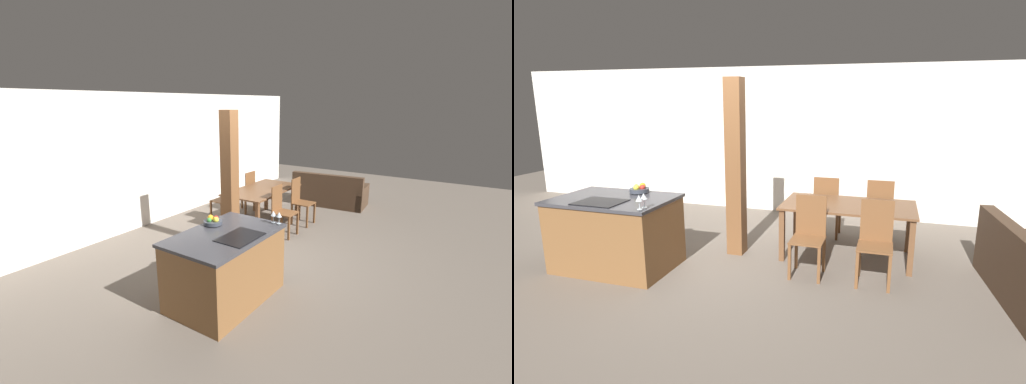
{
  "view_description": "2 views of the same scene",
  "coord_description": "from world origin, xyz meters",
  "views": [
    {
      "loc": [
        -4.33,
        -3.09,
        2.51
      ],
      "look_at": [
        0.6,
        0.2,
        0.95
      ],
      "focal_mm": 24.0,
      "sensor_mm": 36.0,
      "label": 1
    },
    {
      "loc": [
        2.05,
        -4.58,
        2.12
      ],
      "look_at": [
        0.6,
        0.2,
        0.95
      ],
      "focal_mm": 28.0,
      "sensor_mm": 36.0,
      "label": 2
    }
  ],
  "objects": [
    {
      "name": "wine_glass_near",
      "position": [
        -0.56,
        -0.94,
        1.05
      ],
      "size": [
        0.07,
        0.07,
        0.16
      ],
      "color": "silver",
      "rests_on": "kitchen_island"
    },
    {
      "name": "wine_glass_middle",
      "position": [
        -0.56,
        -0.85,
        1.05
      ],
      "size": [
        0.07,
        0.07,
        0.16
      ],
      "color": "silver",
      "rests_on": "kitchen_island"
    },
    {
      "name": "dining_chair_near_left",
      "position": [
        1.16,
        -0.02,
        0.51
      ],
      "size": [
        0.4,
        0.4,
        0.97
      ],
      "color": "brown",
      "rests_on": "ground_plane"
    },
    {
      "name": "ground_plane",
      "position": [
        0.0,
        0.0,
        0.0
      ],
      "size": [
        16.0,
        16.0,
        0.0
      ],
      "primitive_type": "plane",
      "color": "#665B51"
    },
    {
      "name": "dining_chair_near_right",
      "position": [
        1.95,
        -0.02,
        0.51
      ],
      "size": [
        0.4,
        0.4,
        0.97
      ],
      "color": "brown",
      "rests_on": "ground_plane"
    },
    {
      "name": "timber_post",
      "position": [
        0.06,
        0.37,
        1.2
      ],
      "size": [
        0.22,
        0.22,
        2.39
      ],
      "color": "brown",
      "rests_on": "ground_plane"
    },
    {
      "name": "fruit_bowl",
      "position": [
        -1.06,
        -0.21,
        0.97
      ],
      "size": [
        0.25,
        0.25,
        0.12
      ],
      "color": "#383D47",
      "rests_on": "kitchen_island"
    },
    {
      "name": "kitchen_island",
      "position": [
        -1.22,
        -0.54,
        0.46
      ],
      "size": [
        1.47,
        0.96,
        0.93
      ],
      "color": "brown",
      "rests_on": "ground_plane"
    },
    {
      "name": "wall_back",
      "position": [
        0.0,
        2.65,
        1.35
      ],
      "size": [
        11.2,
        0.08,
        2.7
      ],
      "color": "silver",
      "rests_on": "ground_plane"
    },
    {
      "name": "dining_table",
      "position": [
        1.56,
        0.68,
        0.64
      ],
      "size": [
        1.75,
        0.95,
        0.74
      ],
      "color": "brown",
      "rests_on": "ground_plane"
    },
    {
      "name": "dining_chair_far_left",
      "position": [
        1.16,
        1.37,
        0.51
      ],
      "size": [
        0.4,
        0.4,
        0.97
      ],
      "rotation": [
        0.0,
        0.0,
        3.14
      ],
      "color": "brown",
      "rests_on": "ground_plane"
    },
    {
      "name": "dining_chair_far_right",
      "position": [
        1.95,
        1.37,
        0.51
      ],
      "size": [
        0.4,
        0.4,
        0.97
      ],
      "rotation": [
        0.0,
        0.0,
        3.14
      ],
      "color": "brown",
      "rests_on": "ground_plane"
    }
  ]
}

